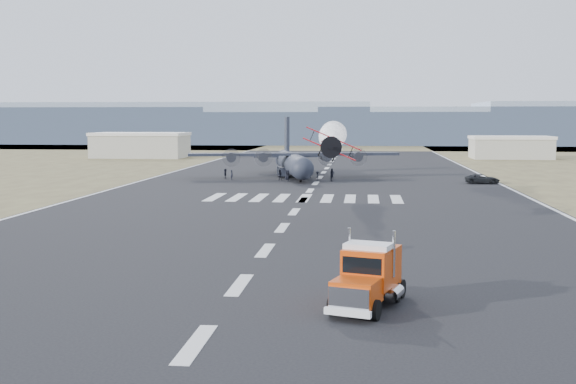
% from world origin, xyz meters
% --- Properties ---
extents(ground, '(500.00, 500.00, 0.00)m').
position_xyz_m(ground, '(0.00, 0.00, 0.00)').
color(ground, black).
rests_on(ground, ground).
extents(scrub_far, '(500.00, 80.00, 0.00)m').
position_xyz_m(scrub_far, '(0.00, 230.00, 0.00)').
color(scrub_far, brown).
rests_on(scrub_far, ground).
extents(runway_markings, '(60.00, 260.00, 0.01)m').
position_xyz_m(runway_markings, '(0.00, 60.00, 0.01)').
color(runway_markings, silver).
rests_on(runway_markings, ground).
extents(ridge_seg_b, '(150.00, 50.00, 15.00)m').
position_xyz_m(ridge_seg_b, '(-130.00, 260.00, 7.50)').
color(ridge_seg_b, '#8090A3').
rests_on(ridge_seg_b, ground).
extents(ridge_seg_c, '(150.00, 50.00, 17.00)m').
position_xyz_m(ridge_seg_c, '(-65.00, 260.00, 8.50)').
color(ridge_seg_c, '#8090A3').
rests_on(ridge_seg_c, ground).
extents(ridge_seg_d, '(150.00, 50.00, 13.00)m').
position_xyz_m(ridge_seg_d, '(0.00, 260.00, 6.50)').
color(ridge_seg_d, '#8090A3').
rests_on(ridge_seg_d, ground).
extents(ridge_seg_e, '(150.00, 50.00, 15.00)m').
position_xyz_m(ridge_seg_e, '(65.00, 260.00, 7.50)').
color(ridge_seg_e, '#8090A3').
rests_on(ridge_seg_e, ground).
extents(hangar_left, '(24.50, 14.50, 6.70)m').
position_xyz_m(hangar_left, '(-52.00, 145.00, 3.41)').
color(hangar_left, '#A29F90').
rests_on(hangar_left, ground).
extents(hangar_right, '(20.50, 12.50, 5.90)m').
position_xyz_m(hangar_right, '(46.00, 150.00, 3.01)').
color(hangar_right, '#A29F90').
rests_on(hangar_right, ground).
extents(semi_truck, '(4.54, 8.13, 3.58)m').
position_xyz_m(semi_truck, '(8.02, -4.40, 1.76)').
color(semi_truck, black).
rests_on(semi_truck, ground).
extents(aerobatic_biplane, '(5.42, 5.21, 3.45)m').
position_xyz_m(aerobatic_biplane, '(4.41, 27.14, 7.80)').
color(aerobatic_biplane, '#AD0B0C').
extents(smoke_trail, '(3.66, 26.91, 3.66)m').
position_xyz_m(smoke_trail, '(3.54, 49.36, 7.98)').
color(smoke_trail, white).
extents(transport_aircraft, '(37.12, 30.38, 10.76)m').
position_xyz_m(transport_aircraft, '(-4.94, 84.73, 2.77)').
color(transport_aircraft, '#212432').
rests_on(transport_aircraft, ground).
extents(support_vehicle, '(5.45, 2.52, 1.51)m').
position_xyz_m(support_vehicle, '(26.76, 74.35, 0.76)').
color(support_vehicle, black).
rests_on(support_vehicle, ground).
extents(crew_a, '(0.61, 0.72, 1.86)m').
position_xyz_m(crew_a, '(-4.80, 75.27, 0.93)').
color(crew_a, black).
rests_on(crew_a, ground).
extents(crew_b, '(1.00, 0.77, 1.83)m').
position_xyz_m(crew_b, '(-6.49, 77.30, 0.91)').
color(crew_b, black).
rests_on(crew_b, ground).
extents(crew_c, '(0.52, 1.06, 1.62)m').
position_xyz_m(crew_c, '(-0.01, 76.69, 0.81)').
color(crew_c, black).
rests_on(crew_c, ground).
extents(crew_d, '(0.73, 1.08, 1.68)m').
position_xyz_m(crew_d, '(2.39, 76.17, 0.84)').
color(crew_d, black).
rests_on(crew_d, ground).
extents(crew_e, '(0.52, 0.82, 1.65)m').
position_xyz_m(crew_e, '(-5.41, 78.56, 0.83)').
color(crew_e, black).
rests_on(crew_e, ground).
extents(crew_f, '(0.88, 1.61, 1.66)m').
position_xyz_m(crew_f, '(-16.41, 80.25, 0.83)').
color(crew_f, black).
rests_on(crew_f, ground).
extents(crew_g, '(0.53, 0.63, 1.65)m').
position_xyz_m(crew_g, '(-14.76, 77.59, 0.83)').
color(crew_g, black).
rests_on(crew_g, ground).
extents(crew_h, '(0.98, 0.76, 1.78)m').
position_xyz_m(crew_h, '(2.27, 81.41, 0.89)').
color(crew_h, black).
rests_on(crew_h, ground).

